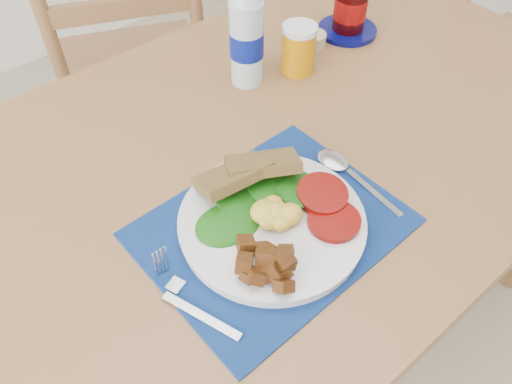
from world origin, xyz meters
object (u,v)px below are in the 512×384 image
Objects in this scene: juice_glass at (298,50)px; jam_on_saucer at (350,10)px; water_bottle at (247,37)px; chair_far at (128,38)px; breakfast_plate at (271,222)px.

jam_on_saucer is (0.20, 0.04, 0.01)m from juice_glass.
water_bottle is at bearing 179.33° from jam_on_saucer.
water_bottle is 0.32m from jam_on_saucer.
water_bottle is 1.69× the size of jam_on_saucer.
water_bottle is (0.01, -0.55, 0.26)m from chair_far.
breakfast_plate is 0.42m from water_bottle.
juice_glass is at bearing 56.53° from breakfast_plate.
juice_glass is at bearing -20.87° from water_bottle.
breakfast_plate is 1.24× the size of water_bottle.
breakfast_plate is 2.95× the size of juice_glass.
breakfast_plate is 0.46m from juice_glass.
breakfast_plate is 2.10× the size of jam_on_saucer.
juice_glass is (0.12, -0.59, 0.20)m from chair_far.
juice_glass is (0.11, -0.04, -0.06)m from water_bottle.
chair_far is 11.82× the size of juice_glass.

